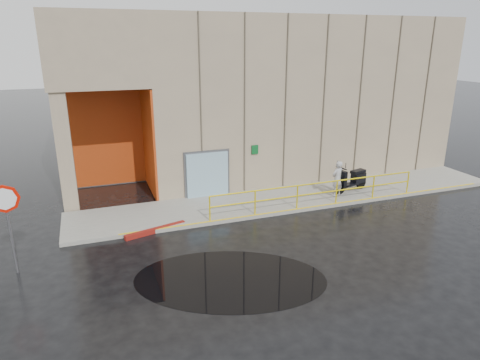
# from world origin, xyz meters

# --- Properties ---
(ground) EXTENTS (120.00, 120.00, 0.00)m
(ground) POSITION_xyz_m (0.00, 0.00, 0.00)
(ground) COLOR black
(ground) RESTS_ON ground
(sidewalk) EXTENTS (20.00, 3.00, 0.15)m
(sidewalk) POSITION_xyz_m (4.00, 4.50, 0.07)
(sidewalk) COLOR gray
(sidewalk) RESTS_ON ground
(building) EXTENTS (20.00, 10.17, 8.00)m
(building) POSITION_xyz_m (5.10, 10.98, 4.21)
(building) COLOR gray
(building) RESTS_ON ground
(guardrail) EXTENTS (9.56, 0.06, 1.03)m
(guardrail) POSITION_xyz_m (4.25, 3.15, 0.68)
(guardrail) COLOR yellow
(guardrail) RESTS_ON sidewalk
(person) EXTENTS (0.68, 0.55, 1.64)m
(person) POSITION_xyz_m (5.66, 3.87, 0.97)
(person) COLOR #A4A3A7
(person) RESTS_ON sidewalk
(scooter) EXTENTS (2.03, 1.10, 1.53)m
(scooter) POSITION_xyz_m (6.68, 4.22, 1.03)
(scooter) COLOR black
(scooter) RESTS_ON sidewalk
(stop_sign) EXTENTS (0.87, 0.11, 2.88)m
(stop_sign) POSITION_xyz_m (-7.17, 1.64, 2.07)
(stop_sign) COLOR #5C5C61
(stop_sign) RESTS_ON ground
(red_curb) EXTENTS (2.36, 0.80, 0.18)m
(red_curb) POSITION_xyz_m (-2.64, 3.10, 0.09)
(red_curb) COLOR maroon
(red_curb) RESTS_ON ground
(puddle) EXTENTS (6.74, 5.48, 0.01)m
(puddle) POSITION_xyz_m (-1.08, -0.99, 0.00)
(puddle) COLOR black
(puddle) RESTS_ON ground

